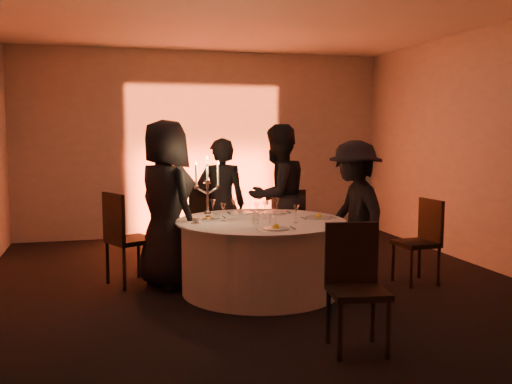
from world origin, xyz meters
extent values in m
plane|color=black|center=(0.00, 0.00, 0.00)|extent=(7.00, 7.00, 0.00)
plane|color=silver|center=(0.00, 0.00, 3.00)|extent=(7.00, 7.00, 0.00)
plane|color=#AFA8A2|center=(0.00, 3.50, 1.50)|extent=(7.00, 0.00, 7.00)
plane|color=#AFA8A2|center=(0.00, -3.50, 1.50)|extent=(7.00, 0.00, 7.00)
plane|color=#AFA8A2|center=(3.00, 0.00, 1.50)|extent=(0.00, 7.00, 7.00)
cube|color=black|center=(0.00, 3.20, 0.05)|extent=(0.25, 0.12, 0.10)
cylinder|color=black|center=(0.00, 0.00, 0.01)|extent=(0.60, 0.60, 0.03)
cylinder|color=black|center=(0.00, 0.00, 0.38)|extent=(0.20, 0.20, 0.75)
cylinder|color=white|center=(0.00, 0.00, 0.38)|extent=(1.68, 1.68, 0.75)
cylinder|color=white|center=(0.00, 0.00, 0.76)|extent=(1.80, 1.80, 0.02)
cube|color=black|center=(-1.32, 0.64, 0.50)|extent=(0.61, 0.61, 0.05)
cube|color=black|center=(-1.51, 0.55, 0.78)|extent=(0.23, 0.43, 0.52)
cylinder|color=black|center=(-1.06, 0.55, 0.24)|extent=(0.04, 0.04, 0.49)
cylinder|color=black|center=(-1.23, 0.90, 0.24)|extent=(0.04, 0.04, 0.49)
cylinder|color=black|center=(-1.41, 0.38, 0.24)|extent=(0.04, 0.04, 0.49)
cylinder|color=black|center=(-1.59, 0.73, 0.24)|extent=(0.04, 0.04, 0.49)
cube|color=black|center=(-0.28, 1.75, 0.50)|extent=(0.52, 0.52, 0.05)
cube|color=black|center=(-0.32, 1.55, 0.78)|extent=(0.45, 0.11, 0.52)
cylinder|color=black|center=(-0.06, 1.91, 0.24)|extent=(0.04, 0.04, 0.48)
cylinder|color=black|center=(-0.44, 1.98, 0.24)|extent=(0.04, 0.04, 0.48)
cylinder|color=black|center=(-0.12, 1.53, 0.24)|extent=(0.04, 0.04, 0.48)
cylinder|color=black|center=(-0.51, 1.59, 0.24)|extent=(0.04, 0.04, 0.48)
cube|color=black|center=(0.74, 1.50, 0.45)|extent=(0.55, 0.55, 0.05)
cube|color=black|center=(0.82, 1.33, 0.70)|extent=(0.38, 0.22, 0.47)
cylinder|color=black|center=(0.82, 1.73, 0.22)|extent=(0.04, 0.04, 0.44)
cylinder|color=black|center=(0.51, 1.58, 0.22)|extent=(0.04, 0.04, 0.44)
cylinder|color=black|center=(0.98, 1.42, 0.22)|extent=(0.04, 0.04, 0.44)
cylinder|color=black|center=(0.66, 1.26, 0.22)|extent=(0.04, 0.04, 0.44)
cube|color=black|center=(1.77, -0.15, 0.45)|extent=(0.45, 0.45, 0.05)
cube|color=black|center=(1.96, -0.13, 0.71)|extent=(0.07, 0.42, 0.47)
cylinder|color=black|center=(1.58, 0.02, 0.22)|extent=(0.04, 0.04, 0.44)
cylinder|color=black|center=(1.61, -0.34, 0.22)|extent=(0.04, 0.04, 0.44)
cylinder|color=black|center=(1.93, 0.04, 0.22)|extent=(0.04, 0.04, 0.44)
cylinder|color=black|center=(1.96, -0.31, 0.22)|extent=(0.04, 0.04, 0.44)
cube|color=black|center=(0.28, -1.81, 0.47)|extent=(0.49, 0.49, 0.05)
cube|color=black|center=(0.31, -1.62, 0.74)|extent=(0.43, 0.10, 0.49)
cylinder|color=black|center=(0.07, -1.97, 0.23)|extent=(0.04, 0.04, 0.46)
cylinder|color=black|center=(0.43, -2.03, 0.23)|extent=(0.04, 0.04, 0.46)
cylinder|color=black|center=(0.12, -1.60, 0.23)|extent=(0.04, 0.04, 0.46)
cylinder|color=black|center=(0.49, -1.66, 0.23)|extent=(0.04, 0.04, 0.46)
imported|color=black|center=(-0.95, 0.47, 0.92)|extent=(0.92, 1.06, 1.84)
imported|color=black|center=(-0.21, 1.06, 0.81)|extent=(0.66, 0.50, 1.63)
imported|color=black|center=(0.49, 0.99, 0.90)|extent=(1.08, 1.00, 1.80)
imported|color=black|center=(1.06, -0.04, 0.81)|extent=(0.64, 1.06, 1.61)
cylinder|color=white|center=(-0.52, 0.27, 0.78)|extent=(0.27, 0.27, 0.01)
cube|color=#B7B7BC|center=(-0.69, 0.27, 0.78)|extent=(0.01, 0.17, 0.01)
cube|color=#B7B7BC|center=(-0.35, 0.27, 0.78)|extent=(0.02, 0.17, 0.01)
sphere|color=yellow|center=(-0.52, 0.27, 0.82)|extent=(0.07, 0.07, 0.07)
cylinder|color=white|center=(-0.06, 0.55, 0.78)|extent=(0.24, 0.24, 0.01)
cube|color=#B7B7BC|center=(-0.23, 0.55, 0.78)|extent=(0.02, 0.17, 0.01)
cube|color=#B7B7BC|center=(0.11, 0.55, 0.78)|extent=(0.01, 0.17, 0.01)
cylinder|color=white|center=(0.28, 0.44, 0.78)|extent=(0.28, 0.28, 0.01)
cube|color=#B7B7BC|center=(0.11, 0.44, 0.78)|extent=(0.02, 0.17, 0.01)
cube|color=#B7B7BC|center=(0.45, 0.44, 0.78)|extent=(0.02, 0.17, 0.01)
cylinder|color=white|center=(0.64, -0.03, 0.78)|extent=(0.29, 0.29, 0.01)
cube|color=#B7B7BC|center=(0.47, -0.03, 0.78)|extent=(0.02, 0.17, 0.01)
cube|color=#B7B7BC|center=(0.81, -0.03, 0.78)|extent=(0.01, 0.17, 0.01)
sphere|color=yellow|center=(0.64, -0.03, 0.82)|extent=(0.07, 0.07, 0.07)
cylinder|color=white|center=(-0.01, -0.59, 0.78)|extent=(0.26, 0.26, 0.01)
cube|color=#B7B7BC|center=(-0.18, -0.59, 0.78)|extent=(0.02, 0.17, 0.01)
cube|color=#B7B7BC|center=(0.16, -0.59, 0.78)|extent=(0.02, 0.17, 0.01)
sphere|color=yellow|center=(-0.01, -0.59, 0.82)|extent=(0.07, 0.07, 0.07)
cylinder|color=white|center=(-0.70, -0.04, 0.77)|extent=(0.11, 0.11, 0.01)
cylinder|color=white|center=(-0.70, -0.04, 0.81)|extent=(0.07, 0.07, 0.06)
cylinder|color=silver|center=(-0.55, 0.12, 0.78)|extent=(0.14, 0.14, 0.02)
sphere|color=silver|center=(-0.55, 0.12, 0.84)|extent=(0.07, 0.07, 0.07)
cylinder|color=silver|center=(-0.55, 0.12, 0.98)|extent=(0.03, 0.03, 0.36)
cylinder|color=silver|center=(-0.55, 0.12, 1.18)|extent=(0.06, 0.06, 0.03)
cylinder|color=silver|center=(-0.55, 0.12, 1.30)|extent=(0.02, 0.02, 0.23)
cone|color=orange|center=(-0.55, 0.12, 1.44)|extent=(0.02, 0.02, 0.04)
cylinder|color=silver|center=(-0.61, 0.12, 1.09)|extent=(0.13, 0.02, 0.09)
cylinder|color=silver|center=(-0.67, 0.12, 1.13)|extent=(0.06, 0.06, 0.03)
cylinder|color=silver|center=(-0.67, 0.12, 1.25)|extent=(0.02, 0.02, 0.23)
cone|color=orange|center=(-0.67, 0.12, 1.39)|extent=(0.02, 0.02, 0.04)
cylinder|color=silver|center=(-0.49, 0.12, 1.09)|extent=(0.13, 0.02, 0.09)
cylinder|color=silver|center=(-0.43, 0.12, 1.13)|extent=(0.06, 0.06, 0.03)
cylinder|color=silver|center=(-0.43, 0.12, 1.25)|extent=(0.02, 0.02, 0.23)
cone|color=orange|center=(-0.43, 0.12, 1.39)|extent=(0.02, 0.02, 0.04)
cylinder|color=white|center=(0.28, 0.33, 0.77)|extent=(0.06, 0.06, 0.01)
cylinder|color=white|center=(0.28, 0.33, 0.83)|extent=(0.01, 0.01, 0.10)
cone|color=white|center=(0.28, 0.33, 0.92)|extent=(0.07, 0.07, 0.09)
cylinder|color=white|center=(0.07, 0.10, 0.77)|extent=(0.06, 0.06, 0.01)
cylinder|color=white|center=(0.07, 0.10, 0.83)|extent=(0.01, 0.01, 0.10)
cone|color=white|center=(0.07, 0.10, 0.92)|extent=(0.07, 0.07, 0.09)
cylinder|color=white|center=(0.30, -0.28, 0.77)|extent=(0.06, 0.06, 0.01)
cylinder|color=white|center=(0.30, -0.28, 0.83)|extent=(0.01, 0.01, 0.10)
cone|color=white|center=(0.30, -0.28, 0.92)|extent=(0.07, 0.07, 0.09)
cylinder|color=white|center=(-0.20, 0.40, 0.77)|extent=(0.06, 0.06, 0.01)
cylinder|color=white|center=(-0.20, 0.40, 0.83)|extent=(0.01, 0.01, 0.10)
cone|color=white|center=(-0.20, 0.40, 0.92)|extent=(0.07, 0.07, 0.09)
cylinder|color=white|center=(-0.40, 0.03, 0.77)|extent=(0.06, 0.06, 0.01)
cylinder|color=white|center=(-0.40, 0.03, 0.83)|extent=(0.01, 0.01, 0.10)
cone|color=white|center=(-0.40, 0.03, 0.92)|extent=(0.07, 0.07, 0.09)
cylinder|color=white|center=(-0.04, 0.00, 0.77)|extent=(0.06, 0.06, 0.01)
cylinder|color=white|center=(-0.04, 0.00, 0.83)|extent=(0.01, 0.01, 0.10)
cone|color=white|center=(-0.04, 0.00, 0.92)|extent=(0.07, 0.07, 0.09)
cylinder|color=white|center=(-0.44, 0.39, 0.77)|extent=(0.06, 0.06, 0.01)
cylinder|color=white|center=(-0.44, 0.39, 0.83)|extent=(0.01, 0.01, 0.10)
cone|color=white|center=(-0.44, 0.39, 0.92)|extent=(0.07, 0.07, 0.09)
cylinder|color=white|center=(-0.12, -0.26, 0.82)|extent=(0.07, 0.07, 0.09)
cylinder|color=white|center=(0.05, -0.27, 0.82)|extent=(0.07, 0.07, 0.09)
camera|label=1|loc=(-1.59, -5.76, 1.71)|focal=40.00mm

